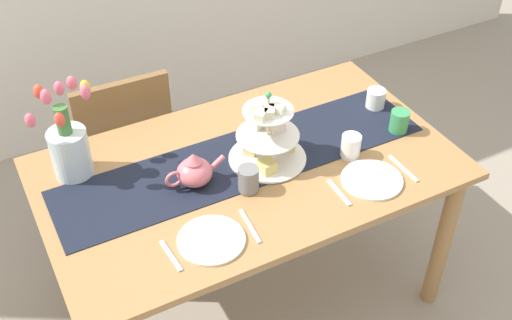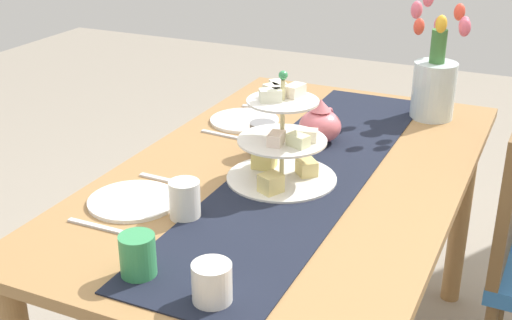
% 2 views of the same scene
% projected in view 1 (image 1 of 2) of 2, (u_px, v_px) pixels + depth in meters
% --- Properties ---
extents(ground_plane, '(8.00, 8.00, 0.00)m').
position_uv_depth(ground_plane, '(250.00, 294.00, 2.91)').
color(ground_plane, gray).
extents(dining_table, '(1.57, 0.92, 0.77)m').
position_uv_depth(dining_table, '(249.00, 187.00, 2.49)').
color(dining_table, '#A37747').
rests_on(dining_table, ground_plane).
extents(chair_left, '(0.43, 0.43, 0.91)m').
position_uv_depth(chair_left, '(123.00, 145.00, 2.95)').
color(chair_left, brown).
rests_on(chair_left, ground_plane).
extents(table_runner, '(1.47, 0.34, 0.00)m').
position_uv_depth(table_runner, '(243.00, 159.00, 2.45)').
color(table_runner, black).
rests_on(table_runner, dining_table).
extents(tiered_cake_stand, '(0.30, 0.30, 0.30)m').
position_uv_depth(tiered_cake_stand, '(268.00, 138.00, 2.39)').
color(tiered_cake_stand, beige).
rests_on(tiered_cake_stand, table_runner).
extents(teapot, '(0.24, 0.13, 0.14)m').
position_uv_depth(teapot, '(194.00, 171.00, 2.30)').
color(teapot, '#D66B75').
rests_on(teapot, table_runner).
extents(tulip_vase, '(0.25, 0.19, 0.42)m').
position_uv_depth(tulip_vase, '(69.00, 145.00, 2.30)').
color(tulip_vase, silver).
rests_on(tulip_vase, dining_table).
extents(cream_jug, '(0.08, 0.08, 0.08)m').
position_uv_depth(cream_jug, '(376.00, 99.00, 2.70)').
color(cream_jug, white).
rests_on(cream_jug, dining_table).
extents(dinner_plate_left, '(0.23, 0.23, 0.01)m').
position_uv_depth(dinner_plate_left, '(211.00, 240.00, 2.12)').
color(dinner_plate_left, white).
rests_on(dinner_plate_left, dining_table).
extents(fork_left, '(0.03, 0.15, 0.01)m').
position_uv_depth(fork_left, '(171.00, 256.00, 2.07)').
color(fork_left, silver).
rests_on(fork_left, dining_table).
extents(knife_left, '(0.03, 0.17, 0.01)m').
position_uv_depth(knife_left, '(250.00, 226.00, 2.17)').
color(knife_left, silver).
rests_on(knife_left, dining_table).
extents(dinner_plate_right, '(0.23, 0.23, 0.01)m').
position_uv_depth(dinner_plate_right, '(372.00, 180.00, 2.35)').
color(dinner_plate_right, white).
rests_on(dinner_plate_right, dining_table).
extents(fork_right, '(0.02, 0.15, 0.01)m').
position_uv_depth(fork_right, '(339.00, 192.00, 2.30)').
color(fork_right, silver).
rests_on(fork_right, dining_table).
extents(knife_right, '(0.02, 0.17, 0.01)m').
position_uv_depth(knife_right, '(403.00, 168.00, 2.40)').
color(knife_right, silver).
rests_on(knife_right, dining_table).
extents(mug_grey, '(0.08, 0.08, 0.09)m').
position_uv_depth(mug_grey, '(249.00, 179.00, 2.28)').
color(mug_grey, slate).
rests_on(mug_grey, table_runner).
extents(mug_white_text, '(0.08, 0.08, 0.09)m').
position_uv_depth(mug_white_text, '(351.00, 146.00, 2.44)').
color(mug_white_text, white).
rests_on(mug_white_text, dining_table).
extents(mug_orange, '(0.08, 0.08, 0.09)m').
position_uv_depth(mug_orange, '(399.00, 121.00, 2.56)').
color(mug_orange, '#389356').
rests_on(mug_orange, dining_table).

